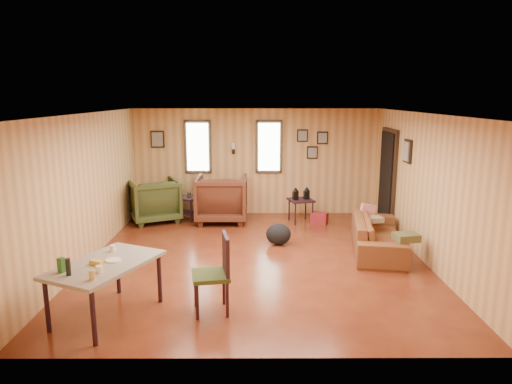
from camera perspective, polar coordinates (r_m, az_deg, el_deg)
room at (r=7.69m, az=1.26°, el=0.94°), size 5.54×6.04×2.44m
sofa at (r=8.25m, az=14.99°, el=-4.45°), size 0.93×2.13×0.80m
recliner_brown at (r=9.83m, az=-4.31°, el=-0.55°), size 1.08×1.01×1.10m
recliner_green at (r=10.06m, az=-12.62°, el=-0.78°), size 1.28×1.25×1.02m
end_table at (r=10.09m, az=-8.81°, el=-1.50°), size 0.60×0.57×0.63m
side_table at (r=9.80m, az=5.64°, el=-0.77°), size 0.60×0.60×0.77m
cooler at (r=9.82m, az=7.93°, el=-3.26°), size 0.40×0.35×0.24m
backpack at (r=8.36m, az=2.83°, el=-5.30°), size 0.47×0.36×0.40m
sofa_pillows at (r=8.15m, az=16.04°, el=-4.04°), size 0.67×1.59×0.32m
dining_table at (r=5.87m, az=-18.41°, el=-8.99°), size 1.31×1.58×0.90m
dining_chair at (r=5.76m, az=-4.93°, el=-9.60°), size 0.53×0.53×1.00m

